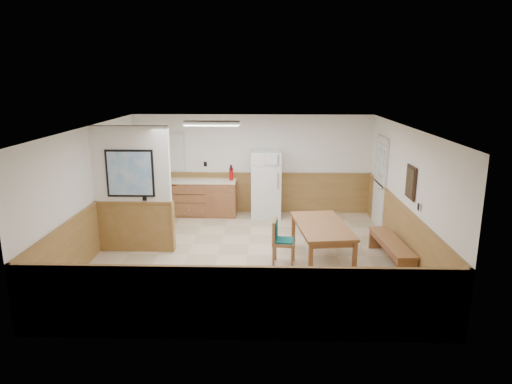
{
  "coord_description": "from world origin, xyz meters",
  "views": [
    {
      "loc": [
        0.39,
        -8.37,
        3.38
      ],
      "look_at": [
        0.16,
        0.4,
        1.18
      ],
      "focal_mm": 32.0,
      "sensor_mm": 36.0,
      "label": 1
    }
  ],
  "objects_px": {
    "refrigerator": "(266,184)",
    "dining_bench": "(391,246)",
    "soap_bottle": "(161,176)",
    "dining_table": "(322,229)",
    "dining_chair": "(279,238)",
    "fire_extinguisher": "(231,174)"
  },
  "relations": [
    {
      "from": "refrigerator",
      "to": "dining_table",
      "type": "bearing_deg",
      "value": -72.15
    },
    {
      "from": "refrigerator",
      "to": "dining_bench",
      "type": "bearing_deg",
      "value": -53.33
    },
    {
      "from": "dining_table",
      "to": "fire_extinguisher",
      "type": "xyz_separation_m",
      "value": [
        -1.92,
        3.03,
        0.41
      ]
    },
    {
      "from": "refrigerator",
      "to": "dining_bench",
      "type": "height_order",
      "value": "refrigerator"
    },
    {
      "from": "dining_chair",
      "to": "fire_extinguisher",
      "type": "distance_m",
      "value": 3.36
    },
    {
      "from": "dining_table",
      "to": "soap_bottle",
      "type": "height_order",
      "value": "soap_bottle"
    },
    {
      "from": "refrigerator",
      "to": "soap_bottle",
      "type": "height_order",
      "value": "refrigerator"
    },
    {
      "from": "dining_table",
      "to": "dining_bench",
      "type": "relative_size",
      "value": 1.08
    },
    {
      "from": "dining_bench",
      "to": "dining_chair",
      "type": "bearing_deg",
      "value": 177.49
    },
    {
      "from": "dining_table",
      "to": "soap_bottle",
      "type": "xyz_separation_m",
      "value": [
        -3.67,
        2.97,
        0.35
      ]
    },
    {
      "from": "refrigerator",
      "to": "fire_extinguisher",
      "type": "bearing_deg",
      "value": 173.9
    },
    {
      "from": "refrigerator",
      "to": "dining_table",
      "type": "relative_size",
      "value": 0.89
    },
    {
      "from": "dining_bench",
      "to": "soap_bottle",
      "type": "distance_m",
      "value": 5.83
    },
    {
      "from": "dining_chair",
      "to": "fire_extinguisher",
      "type": "xyz_separation_m",
      "value": [
        -1.14,
        3.1,
        0.58
      ]
    },
    {
      "from": "dining_bench",
      "to": "fire_extinguisher",
      "type": "height_order",
      "value": "fire_extinguisher"
    },
    {
      "from": "dining_bench",
      "to": "dining_table",
      "type": "bearing_deg",
      "value": 175.17
    },
    {
      "from": "soap_bottle",
      "to": "dining_bench",
      "type": "bearing_deg",
      "value": -30.94
    },
    {
      "from": "refrigerator",
      "to": "dining_bench",
      "type": "distance_m",
      "value": 3.82
    },
    {
      "from": "dining_chair",
      "to": "fire_extinguisher",
      "type": "bearing_deg",
      "value": 117.46
    },
    {
      "from": "fire_extinguisher",
      "to": "refrigerator",
      "type": "bearing_deg",
      "value": 9.56
    },
    {
      "from": "dining_table",
      "to": "dining_chair",
      "type": "height_order",
      "value": "dining_chair"
    },
    {
      "from": "dining_bench",
      "to": "dining_chair",
      "type": "xyz_separation_m",
      "value": [
        -2.08,
        -0.07,
        0.15
      ]
    }
  ]
}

